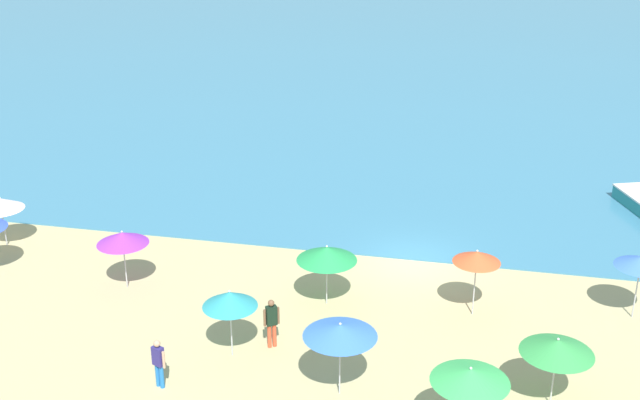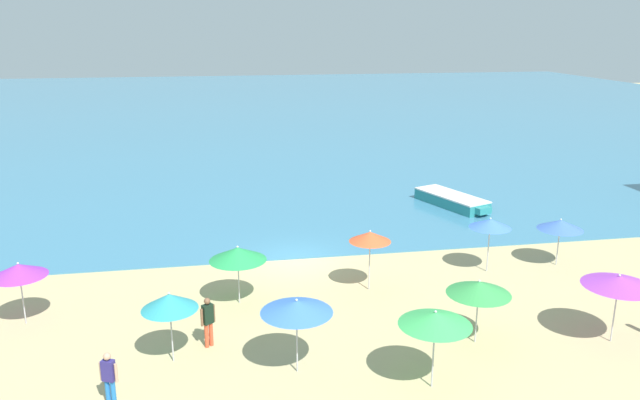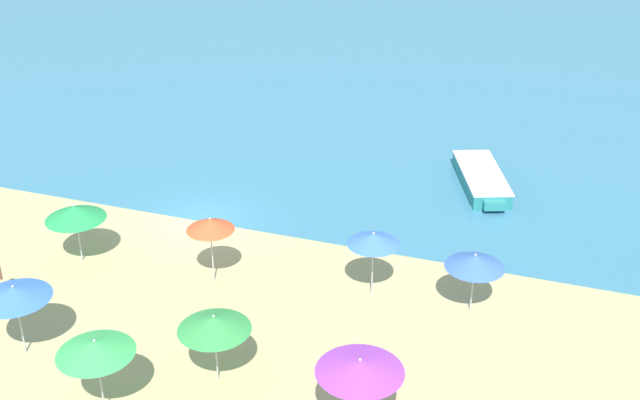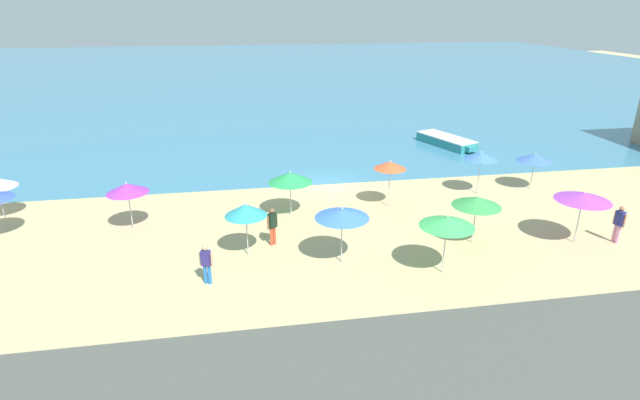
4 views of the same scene
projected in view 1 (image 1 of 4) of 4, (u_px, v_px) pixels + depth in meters
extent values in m
plane|color=tan|center=(413.00, 260.00, 33.45)|extent=(160.00, 160.00, 0.00)
cube|color=teal|center=(470.00, 30.00, 83.26)|extent=(150.00, 110.00, 0.05)
cylinder|color=#B2B2B7|center=(125.00, 265.00, 30.91)|extent=(0.05, 0.05, 1.93)
cone|color=purple|center=(122.00, 238.00, 30.48)|extent=(1.98, 1.98, 0.46)
sphere|color=silver|center=(122.00, 232.00, 30.38)|extent=(0.08, 0.08, 0.08)
cylinder|color=#B2B2B7|center=(231.00, 330.00, 26.48)|extent=(0.05, 0.05, 1.92)
cone|color=teal|center=(230.00, 299.00, 26.05)|extent=(1.82, 1.82, 0.52)
sphere|color=silver|center=(229.00, 291.00, 25.94)|extent=(0.08, 0.08, 0.08)
cylinder|color=#B2B2B7|center=(636.00, 291.00, 28.76)|extent=(0.05, 0.05, 2.10)
cylinder|color=#B2B2B7|center=(474.00, 288.00, 28.94)|extent=(0.05, 0.05, 2.18)
cone|color=#EF572D|center=(477.00, 257.00, 28.48)|extent=(1.72, 1.72, 0.41)
sphere|color=silver|center=(477.00, 251.00, 28.39)|extent=(0.08, 0.08, 0.08)
cone|color=green|center=(470.00, 375.00, 21.81)|extent=(2.20, 2.20, 0.39)
sphere|color=silver|center=(471.00, 368.00, 21.72)|extent=(0.08, 0.08, 0.08)
cylinder|color=#B2B2B7|center=(4.00, 227.00, 34.54)|extent=(0.05, 0.05, 1.74)
cone|color=white|center=(0.00, 204.00, 34.14)|extent=(1.94, 1.94, 0.49)
sphere|color=silver|center=(0.00, 198.00, 34.04)|extent=(0.08, 0.08, 0.08)
cylinder|color=#B2B2B7|center=(327.00, 281.00, 29.75)|extent=(0.05, 0.05, 1.86)
cone|color=green|center=(327.00, 254.00, 29.32)|extent=(2.24, 2.24, 0.52)
sphere|color=silver|center=(327.00, 246.00, 29.21)|extent=(0.08, 0.08, 0.08)
cylinder|color=#B2B2B7|center=(553.00, 378.00, 24.00)|extent=(0.05, 0.05, 1.87)
cone|color=green|center=(557.00, 346.00, 23.58)|extent=(2.20, 2.20, 0.44)
sphere|color=silver|center=(558.00, 339.00, 23.49)|extent=(0.08, 0.08, 0.08)
cylinder|color=#B2B2B7|center=(340.00, 364.00, 24.47)|extent=(0.05, 0.05, 2.11)
cone|color=#3A71CD|center=(340.00, 330.00, 24.02)|extent=(2.27, 2.27, 0.39)
sphere|color=silver|center=(340.00, 324.00, 23.93)|extent=(0.08, 0.08, 0.08)
cylinder|color=#D74C2D|center=(274.00, 335.00, 27.19)|extent=(0.14, 0.14, 0.87)
cylinder|color=#D74C2D|center=(269.00, 336.00, 27.13)|extent=(0.14, 0.14, 0.87)
cube|color=black|center=(271.00, 315.00, 26.87)|extent=(0.42, 0.38, 0.69)
sphere|color=brown|center=(271.00, 303.00, 26.69)|extent=(0.22, 0.22, 0.22)
cylinder|color=brown|center=(278.00, 315.00, 26.97)|extent=(0.09, 0.09, 0.62)
cylinder|color=brown|center=(265.00, 318.00, 26.81)|extent=(0.09, 0.09, 0.62)
cylinder|color=blue|center=(162.00, 377.00, 24.99)|extent=(0.14, 0.14, 0.80)
cylinder|color=blue|center=(158.00, 375.00, 25.08)|extent=(0.14, 0.14, 0.80)
cube|color=navy|center=(158.00, 356.00, 24.77)|extent=(0.42, 0.34, 0.64)
sphere|color=tan|center=(157.00, 344.00, 24.60)|extent=(0.22, 0.22, 0.22)
cylinder|color=tan|center=(164.00, 360.00, 24.66)|extent=(0.09, 0.09, 0.57)
cylinder|color=tan|center=(153.00, 355.00, 24.91)|extent=(0.09, 0.09, 0.57)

